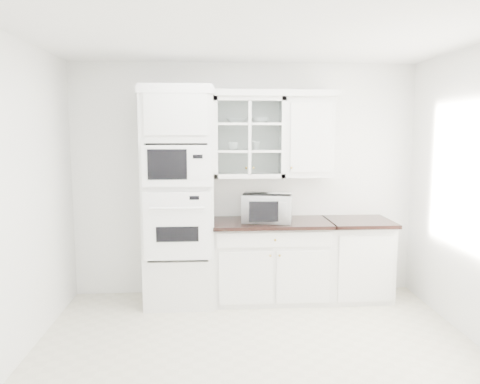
{
  "coord_description": "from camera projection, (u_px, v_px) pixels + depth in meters",
  "views": [
    {
      "loc": [
        -0.39,
        -3.71,
        1.93
      ],
      "look_at": [
        -0.1,
        1.05,
        1.3
      ],
      "focal_mm": 35.0,
      "sensor_mm": 36.0,
      "label": 1
    }
  ],
  "objects": [
    {
      "name": "upper_cabinet_glass",
      "position": [
        249.0,
        137.0,
        5.27
      ],
      "size": [
        0.8,
        0.33,
        0.9
      ],
      "color": "silver",
      "rests_on": "room_shell"
    },
    {
      "name": "extra_base_cabinet",
      "position": [
        357.0,
        258.0,
        5.39
      ],
      "size": [
        0.72,
        0.67,
        0.92
      ],
      "color": "silver",
      "rests_on": "ground"
    },
    {
      "name": "oven_column",
      "position": [
        179.0,
        197.0,
        5.14
      ],
      "size": [
        0.76,
        0.68,
        2.4
      ],
      "color": "silver",
      "rests_on": "ground"
    },
    {
      "name": "upper_cabinet_solid",
      "position": [
        308.0,
        137.0,
        5.31
      ],
      "size": [
        0.55,
        0.33,
        0.9
      ],
      "primitive_type": "cube",
      "color": "silver",
      "rests_on": "room_shell"
    },
    {
      "name": "bowl_b",
      "position": [
        260.0,
        120.0,
        5.25
      ],
      "size": [
        0.24,
        0.24,
        0.06
      ],
      "primitive_type": "imported",
      "rotation": [
        0.0,
        0.0,
        0.23
      ],
      "color": "white",
      "rests_on": "upper_cabinet_glass"
    },
    {
      "name": "countertop_microwave",
      "position": [
        267.0,
        207.0,
        5.21
      ],
      "size": [
        0.62,
        0.55,
        0.31
      ],
      "primitive_type": "imported",
      "rotation": [
        0.0,
        0.0,
        2.94
      ],
      "color": "white",
      "rests_on": "base_cabinet_run"
    },
    {
      "name": "crown_molding",
      "position": [
        239.0,
        94.0,
        5.18
      ],
      "size": [
        2.14,
        0.38,
        0.07
      ],
      "primitive_type": "cube",
      "color": "silver",
      "rests_on": "room_shell"
    },
    {
      "name": "ground",
      "position": [
        259.0,
        360.0,
        3.94
      ],
      "size": [
        4.0,
        3.5,
        0.01
      ],
      "primitive_type": "cube",
      "color": "beige",
      "rests_on": "ground"
    },
    {
      "name": "bowl_a",
      "position": [
        236.0,
        121.0,
        5.26
      ],
      "size": [
        0.25,
        0.25,
        0.06
      ],
      "primitive_type": "imported",
      "rotation": [
        0.0,
        0.0,
        0.09
      ],
      "color": "white",
      "rests_on": "upper_cabinet_glass"
    },
    {
      "name": "cup_b",
      "position": [
        256.0,
        146.0,
        5.3
      ],
      "size": [
        0.13,
        0.13,
        0.1
      ],
      "primitive_type": "imported",
      "rotation": [
        0.0,
        0.0,
        0.32
      ],
      "color": "white",
      "rests_on": "upper_cabinet_glass"
    },
    {
      "name": "cup_a",
      "position": [
        233.0,
        146.0,
        5.26
      ],
      "size": [
        0.13,
        0.13,
        0.09
      ],
      "primitive_type": "imported",
      "rotation": [
        0.0,
        0.0,
        0.19
      ],
      "color": "white",
      "rests_on": "upper_cabinet_glass"
    },
    {
      "name": "base_cabinet_run",
      "position": [
        271.0,
        260.0,
        5.33
      ],
      "size": [
        1.32,
        0.67,
        0.92
      ],
      "color": "silver",
      "rests_on": "ground"
    },
    {
      "name": "room_shell",
      "position": [
        255.0,
        147.0,
        4.14
      ],
      "size": [
        4.0,
        3.5,
        2.7
      ],
      "color": "white",
      "rests_on": "ground"
    }
  ]
}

